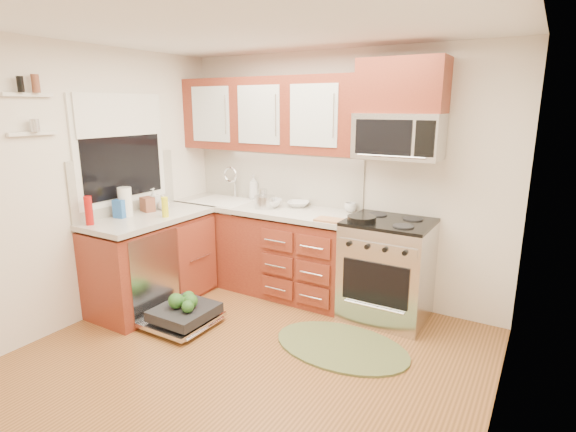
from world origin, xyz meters
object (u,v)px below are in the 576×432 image
Objects in this scene: rug at (341,347)px; cup at (350,207)px; upper_cabinets at (268,115)px; cutting_board at (330,220)px; microwave at (399,136)px; range at (387,270)px; paper_towel_roll at (125,202)px; skillet at (362,219)px; bowl_a at (298,204)px; bowl_b at (269,203)px; sink at (223,212)px; stock_pot at (265,202)px; dishwasher at (182,315)px.

rug is 1.41m from cup.
cutting_board is at bearing -21.28° from upper_cabinets.
cutting_board is (-0.50, -0.33, -0.77)m from microwave.
range is at bearing 80.81° from rug.
paper_towel_roll is 2.31× the size of cup.
skillet reaches higher than bowl_a.
bowl_b is at bearing -57.37° from upper_cabinets.
sink is 1.12m from paper_towel_roll.
stock_pot is at bearing -138.99° from bowl_a.
sink is 2.11m from rug.
bowl_a is (0.88, 0.18, 0.15)m from sink.
dishwasher reaches higher than rug.
upper_cabinets is at bearing 165.65° from skillet.
sink is at bearing -179.70° from range.
dishwasher is at bearing -101.59° from stock_pot.
rug is 9.43× the size of cup.
sink is at bearing -163.55° from upper_cabinets.
upper_cabinets is 7.26× the size of paper_towel_roll.
paper_towel_roll is at bearing -172.05° from rug.
bowl_b is at bearing -174.34° from microwave.
stock_pot is 0.84m from cutting_board.
cutting_board is at bearing 125.36° from rug.
skillet is (1.33, 0.97, 0.87)m from dishwasher.
rug is 1.13m from skillet.
upper_cabinets reaches higher than bowl_b.
range is at bearing -24.62° from cup.
upper_cabinets is at bearing 16.45° from sink.
sink is at bearing 174.79° from stock_pot.
sink is at bearing -176.15° from microwave.
cutting_board is at bearing -92.68° from cup.
stock_pot is (-1.20, 0.68, 0.98)m from rug.
dishwasher is (-1.54, -1.13, -0.38)m from range.
paper_towel_roll is at bearing -152.95° from microwave.
cup reaches higher than range.
range is at bearing -5.89° from upper_cabinets.
microwave is 2.64m from paper_towel_roll.
stock_pot is 1.75× the size of cup.
microwave reaches higher than dishwasher.
rug is 1.61m from bowl_a.
cutting_board is (-0.50, -0.21, 0.46)m from range.
skillet reaches higher than range.
range is 3.65× the size of skillet.
bowl_b reaches higher than bowl_a.
sink is 1.74m from skillet.
skillet is 2.25m from paper_towel_roll.
range reaches higher than dishwasher.
bowl_b is at bearing 172.15° from skillet.
bowl_a reaches higher than cutting_board.
rug is 4.28× the size of cutting_board.
stock_pot is 1.37m from paper_towel_roll.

